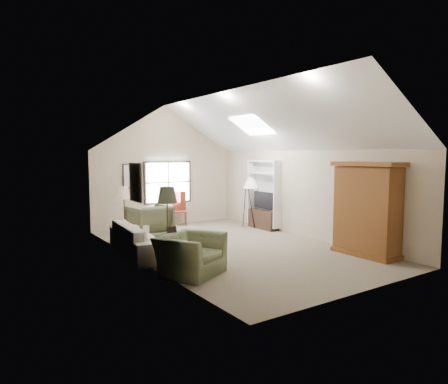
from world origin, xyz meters
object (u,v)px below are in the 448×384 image
side_table (172,255)px  armoire (367,209)px  armchair_far (149,222)px  coffee_table (182,243)px  sofa (142,239)px  side_chair (180,209)px  armchair_near (190,254)px

side_table → armoire: bearing=-18.1°
armchair_far → coffee_table: 1.74m
coffee_table → sofa: bearing=163.8°
side_table → side_chair: bearing=60.8°
side_chair → armchair_near: bearing=-92.3°
armoire → sofa: (-4.38, 3.03, -0.73)m
armchair_far → side_table: size_ratio=1.71×
sofa → side_chair: (2.61, 3.07, 0.20)m
coffee_table → side_chair: (1.69, 3.34, 0.36)m
armchair_far → coffee_table: size_ratio=1.35×
coffee_table → side_table: bearing=-124.5°
armoire → armchair_far: size_ratio=2.05×
sofa → armchair_far: (0.79, 1.44, 0.12)m
armoire → armchair_near: size_ratio=1.80×
sofa → side_chair: 4.03m
armoire → sofa: 5.38m
sofa → side_chair: bearing=-35.2°
armchair_near → side_chair: side_chair is taller
armoire → side_chair: armoire is taller
armchair_near → side_chair: (2.43, 5.13, 0.16)m
armoire → side_chair: (-1.77, 6.10, -0.54)m
armchair_far → side_chair: size_ratio=0.96×
armchair_near → side_table: (-0.18, 0.45, -0.08)m
sofa → armchair_far: 1.65m
armchair_near → side_table: armchair_near is taller
coffee_table → armoire: bearing=-38.6°
armoire → coffee_table: bearing=141.4°
armoire → armchair_near: armoire is taller
armchair_near → side_table: size_ratio=1.95×
armoire → sofa: armoire is taller
side_chair → armchair_far: bearing=-115.0°
armchair_far → side_chair: (1.81, 1.63, 0.07)m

